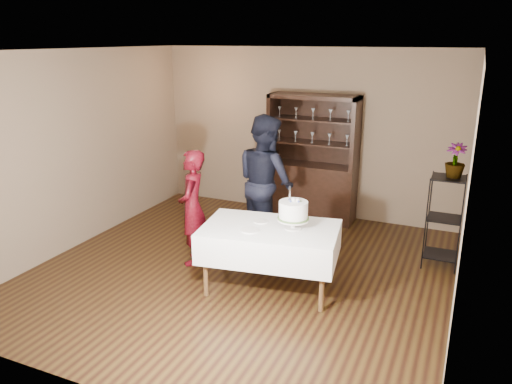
% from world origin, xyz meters
% --- Properties ---
extents(floor, '(5.00, 5.00, 0.00)m').
position_xyz_m(floor, '(0.00, 0.00, 0.00)').
color(floor, black).
rests_on(floor, ground).
extents(ceiling, '(5.00, 5.00, 0.00)m').
position_xyz_m(ceiling, '(0.00, 0.00, 2.70)').
color(ceiling, white).
rests_on(ceiling, back_wall).
extents(back_wall, '(5.00, 0.02, 2.70)m').
position_xyz_m(back_wall, '(0.00, 2.50, 1.35)').
color(back_wall, brown).
rests_on(back_wall, floor).
extents(wall_left, '(0.02, 5.00, 2.70)m').
position_xyz_m(wall_left, '(-2.50, 0.00, 1.35)').
color(wall_left, brown).
rests_on(wall_left, floor).
extents(wall_right, '(0.02, 5.00, 2.70)m').
position_xyz_m(wall_right, '(2.50, 0.00, 1.35)').
color(wall_right, brown).
rests_on(wall_right, floor).
extents(china_hutch, '(1.40, 0.48, 2.00)m').
position_xyz_m(china_hutch, '(0.20, 2.25, 0.66)').
color(china_hutch, black).
rests_on(china_hutch, floor).
extents(plant_etagere, '(0.42, 0.42, 1.20)m').
position_xyz_m(plant_etagere, '(2.28, 1.20, 0.65)').
color(plant_etagere, black).
rests_on(plant_etagere, floor).
extents(cake_table, '(1.66, 1.17, 0.77)m').
position_xyz_m(cake_table, '(0.50, -0.26, 0.59)').
color(cake_table, white).
rests_on(cake_table, floor).
extents(woman, '(0.51, 0.63, 1.50)m').
position_xyz_m(woman, '(-0.70, 0.02, 0.75)').
color(woman, '#320409').
rests_on(woman, floor).
extents(man, '(1.15, 1.10, 1.87)m').
position_xyz_m(man, '(-0.06, 0.92, 0.93)').
color(man, black).
rests_on(man, floor).
extents(cake, '(0.42, 0.42, 0.50)m').
position_xyz_m(cake, '(0.75, -0.19, 0.97)').
color(cake, white).
rests_on(cake, cake_table).
extents(plate_near, '(0.25, 0.25, 0.01)m').
position_xyz_m(plate_near, '(0.33, -0.45, 0.78)').
color(plate_near, white).
rests_on(plate_near, cake_table).
extents(plate_far, '(0.22, 0.22, 0.01)m').
position_xyz_m(plate_far, '(0.33, -0.15, 0.78)').
color(plate_far, white).
rests_on(plate_far, cake_table).
extents(potted_plant, '(0.26, 0.26, 0.43)m').
position_xyz_m(potted_plant, '(2.33, 1.21, 1.40)').
color(potted_plant, '#486932').
rests_on(potted_plant, plant_etagere).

